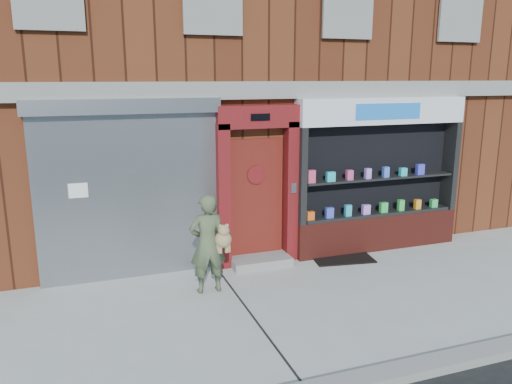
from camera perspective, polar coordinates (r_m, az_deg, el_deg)
name	(u,v)px	position (r m, az deg, el deg)	size (l,w,h in m)	color
ground	(342,296)	(8.15, 9.78, -11.67)	(80.00, 80.00, 0.00)	#9E9E99
curb	(432,365)	(6.56, 19.44, -18.18)	(60.00, 0.30, 0.12)	gray
building	(230,51)	(12.97, -2.97, 15.76)	(12.00, 8.16, 8.00)	#4E2111
shutter_bay	(129,179)	(8.54, -14.36, 1.41)	(3.10, 0.30, 3.04)	gray
red_door_bay	(257,186)	(9.00, 0.17, 0.71)	(1.52, 0.58, 2.90)	#580F11
pharmacy_bay	(378,182)	(10.08, 13.75, 1.17)	(3.50, 0.41, 3.00)	maroon
woman	(209,243)	(7.95, -5.44, -5.87)	(0.67, 0.39, 1.61)	#4A5739
doormat	(341,257)	(9.75, 9.73, -7.34)	(1.12, 0.78, 0.03)	black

